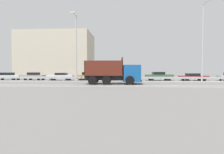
% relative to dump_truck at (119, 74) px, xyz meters
% --- Properties ---
extents(ground_plane, '(320.00, 320.00, 0.00)m').
position_rel_dump_truck_xyz_m(ground_plane, '(-1.14, 0.83, -1.21)').
color(ground_plane, '#605E5B').
extents(lane_strip_0, '(65.46, 0.16, 0.01)m').
position_rel_dump_truck_xyz_m(lane_strip_0, '(-0.85, -1.84, -1.21)').
color(lane_strip_0, silver).
rests_on(lane_strip_0, ground_plane).
extents(lane_strip_1, '(65.46, 0.16, 0.01)m').
position_rel_dump_truck_xyz_m(lane_strip_1, '(-0.85, -3.46, -1.21)').
color(lane_strip_1, silver).
rests_on(lane_strip_1, ground_plane).
extents(median_island, '(36.00, 1.10, 0.18)m').
position_rel_dump_truck_xyz_m(median_island, '(-1.14, 3.15, -1.12)').
color(median_island, gray).
rests_on(median_island, ground_plane).
extents(median_guardrail, '(65.46, 0.09, 0.78)m').
position_rel_dump_truck_xyz_m(median_guardrail, '(-1.14, 4.31, -0.64)').
color(median_guardrail, '#9EA0A5').
rests_on(median_guardrail, ground_plane).
extents(dump_truck, '(6.87, 2.98, 3.24)m').
position_rel_dump_truck_xyz_m(dump_truck, '(0.00, 0.00, 0.00)').
color(dump_truck, '#144C8C').
rests_on(dump_truck, ground_plane).
extents(median_road_sign, '(0.72, 0.16, 2.25)m').
position_rel_dump_truck_xyz_m(median_road_sign, '(-2.93, 3.15, -0.03)').
color(median_road_sign, white).
rests_on(median_road_sign, ground_plane).
extents(street_lamp_1, '(0.70, 1.91, 9.57)m').
position_rel_dump_truck_xyz_m(street_lamp_1, '(-6.18, 3.04, 4.03)').
color(street_lamp_1, '#ADADB2').
rests_on(street_lamp_1, ground_plane).
extents(street_lamp_2, '(0.71, 1.86, 10.78)m').
position_rel_dump_truck_xyz_m(street_lamp_2, '(11.28, 3.08, 4.63)').
color(street_lamp_2, '#ADADB2').
rests_on(street_lamp_2, ground_plane).
extents(parked_car_1, '(4.84, 2.00, 1.33)m').
position_rel_dump_truck_xyz_m(parked_car_1, '(-20.28, 8.77, -0.53)').
color(parked_car_1, silver).
rests_on(parked_car_1, ground_plane).
extents(parked_car_2, '(3.88, 2.01, 1.36)m').
position_rel_dump_truck_xyz_m(parked_car_2, '(-15.26, 8.60, -0.52)').
color(parked_car_2, gray).
rests_on(parked_car_2, ground_plane).
extents(parked_car_3, '(4.50, 2.22, 1.29)m').
position_rel_dump_truck_xyz_m(parked_car_3, '(-10.27, 8.12, -0.53)').
color(parked_car_3, silver).
rests_on(parked_car_3, ground_plane).
extents(parked_car_4, '(3.96, 2.22, 1.42)m').
position_rel_dump_truck_xyz_m(parked_car_4, '(-5.54, 8.59, -0.49)').
color(parked_car_4, '#B27A14').
rests_on(parked_car_4, ground_plane).
extents(parked_car_5, '(4.22, 2.04, 1.36)m').
position_rel_dump_truck_xyz_m(parked_car_5, '(0.10, 8.74, -0.50)').
color(parked_car_5, gray).
rests_on(parked_car_5, ground_plane).
extents(parked_car_6, '(4.54, 2.14, 1.45)m').
position_rel_dump_truck_xyz_m(parked_car_6, '(6.55, 8.56, -0.47)').
color(parked_car_6, '#335B33').
rests_on(parked_car_6, ground_plane).
extents(parked_car_7, '(4.53, 2.07, 1.22)m').
position_rel_dump_truck_xyz_m(parked_car_7, '(12.16, 8.43, -0.57)').
color(parked_car_7, maroon).
rests_on(parked_car_7, ground_plane).
extents(background_building_0, '(16.80, 9.93, 10.78)m').
position_rel_dump_truck_xyz_m(background_building_0, '(-15.64, 20.73, 4.18)').
color(background_building_0, '#B7AD99').
rests_on(background_building_0, ground_plane).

